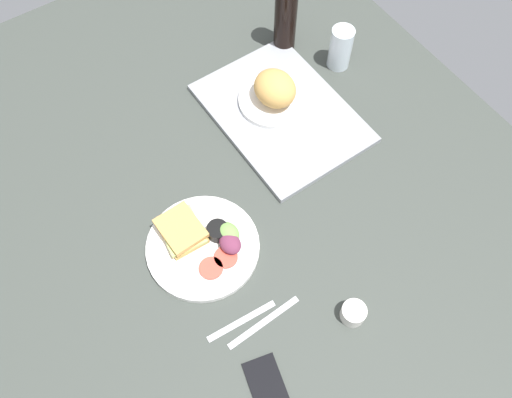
% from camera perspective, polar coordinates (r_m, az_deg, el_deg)
% --- Properties ---
extents(ground_plane, '(1.90, 1.50, 0.03)m').
position_cam_1_polar(ground_plane, '(1.35, -1.54, -1.12)').
color(ground_plane, '#383D38').
extents(serving_tray, '(0.46, 0.34, 0.02)m').
position_cam_1_polar(serving_tray, '(1.48, 2.74, 9.18)').
color(serving_tray, gray).
rests_on(serving_tray, ground_plane).
extents(bread_plate_near, '(0.19, 0.19, 0.10)m').
position_cam_1_polar(bread_plate_near, '(1.47, 1.98, 11.38)').
color(bread_plate_near, white).
rests_on(bread_plate_near, serving_tray).
extents(plate_with_salad, '(0.27, 0.27, 0.05)m').
position_cam_1_polar(plate_with_salad, '(1.28, -5.74, -4.65)').
color(plate_with_salad, white).
rests_on(plate_with_salad, ground_plane).
extents(drinking_glass, '(0.06, 0.06, 0.13)m').
position_cam_1_polar(drinking_glass, '(1.58, 9.03, 15.68)').
color(drinking_glass, silver).
rests_on(drinking_glass, ground_plane).
extents(soda_bottle, '(0.06, 0.06, 0.23)m').
position_cam_1_polar(soda_bottle, '(1.58, 3.20, 19.07)').
color(soda_bottle, black).
rests_on(soda_bottle, ground_plane).
extents(espresso_cup, '(0.06, 0.06, 0.04)m').
position_cam_1_polar(espresso_cup, '(1.23, 10.37, -11.92)').
color(espresso_cup, silver).
rests_on(espresso_cup, ground_plane).
extents(fork, '(0.03, 0.17, 0.01)m').
position_cam_1_polar(fork, '(1.22, -1.56, -12.93)').
color(fork, '#B7B7BC').
rests_on(fork, ground_plane).
extents(knife, '(0.02, 0.19, 0.01)m').
position_cam_1_polar(knife, '(1.22, 0.84, -13.05)').
color(knife, '#B7B7BC').
rests_on(knife, ground_plane).
extents(cell_phone, '(0.16, 0.10, 0.01)m').
position_cam_1_polar(cell_phone, '(1.19, 1.38, -19.85)').
color(cell_phone, black).
rests_on(cell_phone, ground_plane).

